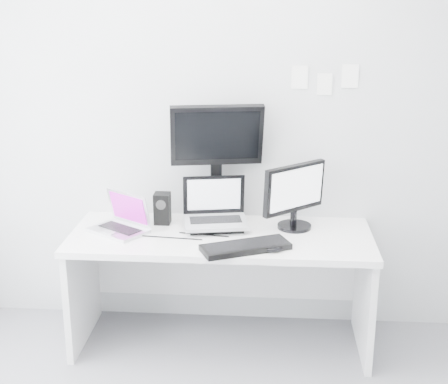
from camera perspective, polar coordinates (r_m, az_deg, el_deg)
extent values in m
plane|color=silver|center=(3.97, 0.10, 6.43)|extent=(3.60, 0.00, 3.60)
cube|color=white|center=(3.95, -0.27, -8.73)|extent=(1.80, 0.70, 0.73)
cube|color=#B3B3B8|center=(3.84, -9.52, -1.85)|extent=(0.41, 0.39, 0.25)
cube|color=black|center=(3.97, -5.54, -1.46)|extent=(0.12, 0.12, 0.20)
cube|color=#A9ACB1|center=(3.83, -0.75, -1.10)|extent=(0.43, 0.36, 0.32)
cube|color=black|center=(3.92, -0.67, 2.74)|extent=(0.59, 0.30, 0.76)
cube|color=black|center=(3.86, 6.40, -0.32)|extent=(0.48, 0.45, 0.41)
cube|color=black|center=(3.57, 1.94, -4.94)|extent=(0.53, 0.36, 0.03)
ellipsoid|color=black|center=(3.55, 4.47, -5.11)|extent=(0.12, 0.09, 0.03)
cube|color=white|center=(3.91, 6.79, 10.17)|extent=(0.10, 0.00, 0.14)
cube|color=white|center=(3.93, 8.98, 9.51)|extent=(0.09, 0.00, 0.13)
cube|color=white|center=(3.94, 11.23, 10.15)|extent=(0.10, 0.00, 0.14)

